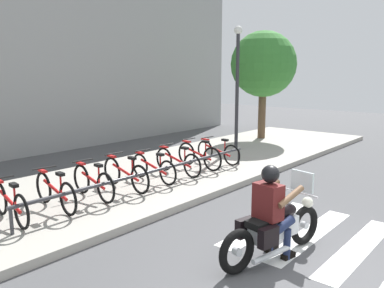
# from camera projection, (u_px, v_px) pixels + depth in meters

# --- Properties ---
(ground_plane) EXTENTS (48.00, 48.00, 0.00)m
(ground_plane) POSITION_uv_depth(u_px,v_px,m) (326.00, 280.00, 5.28)
(ground_plane) COLOR #4C4C4F
(sidewalk) EXTENTS (24.00, 4.40, 0.15)m
(sidewalk) POSITION_uv_depth(u_px,v_px,m) (85.00, 194.00, 8.75)
(sidewalk) COLOR #A8A399
(sidewalk) RESTS_ON ground
(crosswalk_stripe_2) EXTENTS (2.80, 0.40, 0.01)m
(crosswalk_stripe_2) POSITION_uv_depth(u_px,v_px,m) (358.00, 248.00, 6.24)
(crosswalk_stripe_2) COLOR white
(crosswalk_stripe_2) RESTS_ON ground
(crosswalk_stripe_3) EXTENTS (2.80, 0.40, 0.01)m
(crosswalk_stripe_3) POSITION_uv_depth(u_px,v_px,m) (310.00, 235.00, 6.75)
(crosswalk_stripe_3) COLOR white
(crosswalk_stripe_3) RESTS_ON ground
(crosswalk_stripe_4) EXTENTS (2.80, 0.40, 0.01)m
(crosswalk_stripe_4) POSITION_uv_depth(u_px,v_px,m) (268.00, 223.00, 7.26)
(crosswalk_stripe_4) COLOR white
(crosswalk_stripe_4) RESTS_ON ground
(motorcycle) EXTENTS (2.15, 0.80, 1.23)m
(motorcycle) POSITION_uv_depth(u_px,v_px,m) (274.00, 228.00, 5.85)
(motorcycle) COLOR black
(motorcycle) RESTS_ON ground
(rider) EXTENTS (0.70, 0.62, 1.44)m
(rider) POSITION_uv_depth(u_px,v_px,m) (272.00, 206.00, 5.74)
(rider) COLOR #591919
(rider) RESTS_ON ground
(bicycle_0) EXTENTS (0.48, 1.59, 0.75)m
(bicycle_0) POSITION_uv_depth(u_px,v_px,m) (10.00, 203.00, 6.88)
(bicycle_0) COLOR black
(bicycle_0) RESTS_ON sidewalk
(bicycle_1) EXTENTS (0.48, 1.65, 0.77)m
(bicycle_1) POSITION_uv_depth(u_px,v_px,m) (55.00, 192.00, 7.52)
(bicycle_1) COLOR black
(bicycle_1) RESTS_ON sidewalk
(bicycle_2) EXTENTS (0.48, 1.59, 0.78)m
(bicycle_2) POSITION_uv_depth(u_px,v_px,m) (93.00, 182.00, 8.17)
(bicycle_2) COLOR black
(bicycle_2) RESTS_ON sidewalk
(bicycle_3) EXTENTS (0.48, 1.72, 0.78)m
(bicycle_3) POSITION_uv_depth(u_px,v_px,m) (125.00, 174.00, 8.82)
(bicycle_3) COLOR black
(bicycle_3) RESTS_ON sidewalk
(bicycle_4) EXTENTS (0.48, 1.65, 0.73)m
(bicycle_4) POSITION_uv_depth(u_px,v_px,m) (153.00, 168.00, 9.47)
(bicycle_4) COLOR black
(bicycle_4) RESTS_ON sidewalk
(bicycle_5) EXTENTS (0.48, 1.69, 0.75)m
(bicycle_5) POSITION_uv_depth(u_px,v_px,m) (178.00, 161.00, 10.11)
(bicycle_5) COLOR black
(bicycle_5) RESTS_ON sidewalk
(bicycle_6) EXTENTS (0.48, 1.64, 0.80)m
(bicycle_6) POSITION_uv_depth(u_px,v_px,m) (199.00, 155.00, 10.76)
(bicycle_6) COLOR black
(bicycle_6) RESTS_ON sidewalk
(bicycle_7) EXTENTS (0.48, 1.63, 0.73)m
(bicycle_7) POSITION_uv_depth(u_px,v_px,m) (218.00, 152.00, 11.41)
(bicycle_7) COLOR black
(bicycle_7) RESTS_ON sidewalk
(bike_rack) EXTENTS (6.65, 0.07, 0.49)m
(bike_rack) POSITION_uv_depth(u_px,v_px,m) (157.00, 171.00, 8.77)
(bike_rack) COLOR #333338
(bike_rack) RESTS_ON sidewalk
(street_lamp) EXTENTS (0.28, 0.28, 4.28)m
(street_lamp) POSITION_uv_depth(u_px,v_px,m) (237.00, 77.00, 13.43)
(street_lamp) COLOR #2D2D33
(street_lamp) RESTS_ON ground
(tree_near_rack) EXTENTS (2.56, 2.56, 4.35)m
(tree_near_rack) POSITION_uv_depth(u_px,v_px,m) (263.00, 65.00, 15.39)
(tree_near_rack) COLOR brown
(tree_near_rack) RESTS_ON ground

